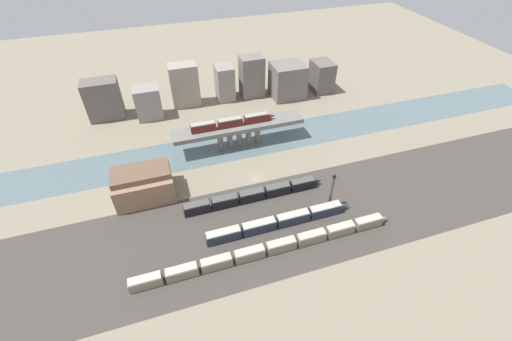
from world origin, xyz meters
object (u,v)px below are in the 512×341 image
at_px(train_yard_near, 269,249).
at_px(warehouse_building, 143,184).
at_px(train_yard_mid, 280,221).
at_px(signal_tower, 332,191).
at_px(train_on_bridge, 233,122).
at_px(train_yard_far, 255,195).

distance_m(train_yard_near, warehouse_building, 51.74).
bearing_deg(train_yard_near, train_yard_mid, 52.38).
bearing_deg(train_yard_mid, signal_tower, 9.76).
xyz_separation_m(train_on_bridge, train_yard_near, (-4.45, -58.31, -10.10)).
xyz_separation_m(train_on_bridge, train_yard_mid, (2.77, -48.94, -10.03)).
relative_size(train_yard_mid, signal_tower, 3.64).
height_order(train_yard_far, warehouse_building, warehouse_building).
distance_m(train_yard_far, warehouse_building, 40.37).
bearing_deg(train_yard_mid, train_on_bridge, 93.24).
height_order(train_yard_near, train_yard_mid, train_yard_mid).
bearing_deg(train_yard_near, warehouse_building, 132.23).
bearing_deg(train_on_bridge, signal_tower, -63.14).
bearing_deg(train_yard_far, train_yard_mid, -73.54).
bearing_deg(train_yard_far, warehouse_building, 159.23).
relative_size(warehouse_building, signal_tower, 1.46).
height_order(train_yard_far, signal_tower, signal_tower).
xyz_separation_m(train_yard_mid, warehouse_building, (-41.90, 28.84, 3.67)).
distance_m(train_on_bridge, signal_tower, 51.20).
bearing_deg(signal_tower, train_yard_mid, -170.24).
relative_size(train_yard_far, warehouse_building, 2.54).
relative_size(train_on_bridge, warehouse_building, 1.77).
bearing_deg(signal_tower, train_yard_far, 155.68).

